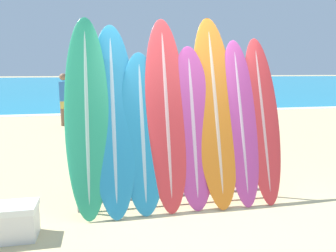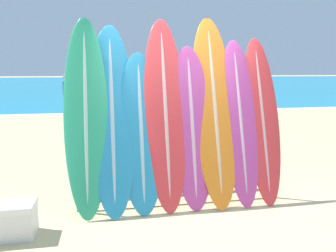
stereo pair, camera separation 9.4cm
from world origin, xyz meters
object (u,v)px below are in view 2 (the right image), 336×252
surfboard_slot_6 (240,121)px  surfboard_slot_7 (262,119)px  surfboard_slot_3 (165,113)px  surfboard_slot_4 (192,126)px  surfboard_slot_1 (112,117)px  person_near_water (68,97)px  person_mid_beach (175,107)px  cooler_box (6,221)px  surfboard_slot_5 (214,110)px  surfboard_rack (179,169)px  surfboard_slot_2 (141,131)px  surfboard_slot_0 (86,115)px

surfboard_slot_6 → surfboard_slot_7: size_ratio=0.99×
surfboard_slot_3 → surfboard_slot_4: bearing=-8.4°
surfboard_slot_1 → person_near_water: (-1.30, 6.62, -0.29)m
person_mid_beach → cooler_box: person_mid_beach is taller
surfboard_slot_4 → surfboard_slot_6: 0.68m
surfboard_slot_3 → surfboard_slot_7: 1.35m
surfboard_slot_4 → surfboard_slot_5: bearing=11.9°
person_mid_beach → cooler_box: 4.89m
surfboard_rack → surfboard_slot_7: size_ratio=1.20×
cooler_box → surfboard_slot_2: bearing=19.7°
surfboard_slot_0 → surfboard_slot_1: size_ratio=1.03×
surfboard_slot_7 → cooler_box: surfboard_slot_7 is taller
surfboard_slot_6 → cooler_box: bearing=-168.8°
surfboard_slot_1 → surfboard_slot_3: bearing=-1.0°
surfboard_rack → surfboard_slot_1: 1.11m
surfboard_slot_1 → person_mid_beach: (1.52, 3.41, -0.29)m
surfboard_slot_2 → surfboard_slot_5: (1.00, 0.08, 0.25)m
surfboard_slot_7 → cooler_box: 3.38m
surfboard_slot_2 → surfboard_slot_4: 0.67m
surfboard_slot_0 → surfboard_slot_3: size_ratio=1.00×
surfboard_slot_2 → surfboard_slot_7: size_ratio=0.90×
person_mid_beach → surfboard_slot_3: bearing=-105.5°
surfboard_slot_5 → cooler_box: (-2.52, -0.62, -1.07)m
surfboard_slot_2 → surfboard_slot_7: (1.67, 0.04, 0.11)m
surfboard_slot_2 → person_mid_beach: 3.67m
surfboard_rack → surfboard_slot_4: (0.18, 0.02, 0.56)m
surfboard_slot_2 → surfboard_slot_4: (0.67, 0.01, 0.04)m
surfboard_slot_3 → surfboard_slot_4: size_ratio=1.17×
surfboard_slot_2 → person_mid_beach: bearing=71.5°
surfboard_slot_5 → surfboard_slot_1: bearing=-179.7°
person_mid_beach → cooler_box: size_ratio=2.71×
surfboard_slot_1 → surfboard_slot_7: bearing=-0.9°
surfboard_slot_0 → surfboard_slot_6: surfboard_slot_0 is taller
surfboard_slot_3 → person_near_water: (-1.98, 6.64, -0.33)m
surfboard_slot_7 → person_near_water: (-3.33, 6.66, -0.21)m
surfboard_slot_7 → surfboard_slot_5: bearing=176.7°
surfboard_slot_1 → surfboard_slot_5: surfboard_slot_5 is taller
surfboard_slot_0 → cooler_box: surfboard_slot_0 is taller
surfboard_slot_4 → surfboard_slot_6: size_ratio=0.96×
surfboard_slot_0 → person_mid_beach: 3.89m
person_near_water → surfboard_slot_2: bearing=118.0°
surfboard_slot_5 → person_near_water: 7.14m
surfboard_slot_0 → person_near_water: surfboard_slot_0 is taller
surfboard_slot_3 → surfboard_slot_4: (0.35, -0.05, -0.18)m
surfboard_slot_6 → cooler_box: size_ratio=3.63×
surfboard_slot_2 → person_mid_beach: (1.16, 3.47, -0.11)m
surfboard_slot_5 → surfboard_slot_6: (0.35, -0.05, -0.15)m
surfboard_slot_2 → cooler_box: 1.81m
surfboard_slot_6 → person_mid_beach: (-0.18, 3.45, -0.20)m
surfboard_slot_4 → surfboard_slot_7: (1.00, 0.03, 0.06)m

